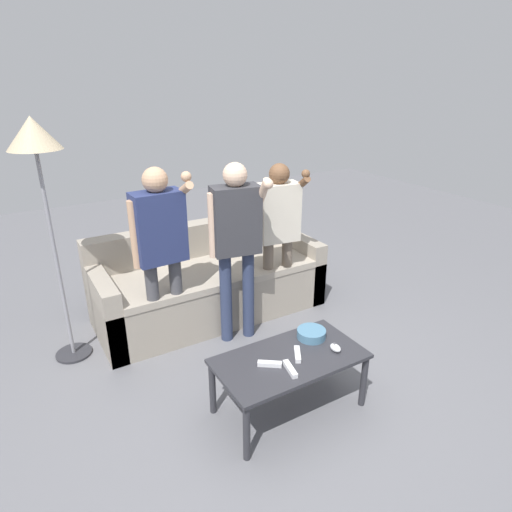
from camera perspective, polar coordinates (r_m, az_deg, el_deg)
name	(u,v)px	position (r m, az deg, el deg)	size (l,w,h in m)	color
ground_plane	(284,396)	(3.28, 3.63, -17.68)	(12.00, 12.00, 0.00)	slate
couch	(209,283)	(4.17, -6.17, -3.53)	(2.09, 0.84, 0.81)	#9E9384
coffee_table	(290,364)	(2.96, 4.39, -13.76)	(0.98, 0.52, 0.42)	#2D2D33
snack_bowl	(311,334)	(3.13, 7.18, -9.96)	(0.20, 0.20, 0.06)	teal
game_remote_nunchuk	(335,348)	(3.01, 10.27, -11.65)	(0.06, 0.09, 0.05)	white
floor_lamp	(36,152)	(3.39, -26.64, 11.96)	(0.36, 0.36, 1.87)	#2D2D33
player_left	(160,241)	(3.39, -12.30, 1.90)	(0.45, 0.29, 1.51)	#47474C
player_center	(236,234)	(3.48, -2.58, 2.92)	(0.44, 0.40, 1.51)	#2D3856
player_right	(278,224)	(3.87, 2.93, 4.18)	(0.42, 0.33, 1.43)	#756656
game_remote_wand_near	(297,354)	(2.94, 5.41, -12.58)	(0.11, 0.15, 0.03)	white
game_remote_wand_far	(290,369)	(2.81, 4.46, -14.41)	(0.07, 0.17, 0.03)	white
game_remote_wand_spare	(270,364)	(2.84, 1.79, -13.83)	(0.14, 0.12, 0.03)	white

